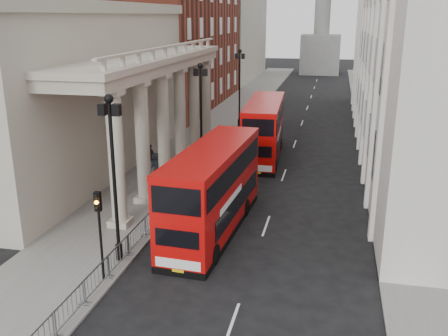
% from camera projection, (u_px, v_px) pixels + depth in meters
% --- Properties ---
extents(ground, '(260.00, 260.00, 0.00)m').
position_uv_depth(ground, '(94.00, 306.00, 21.26)').
color(ground, black).
rests_on(ground, ground).
extents(sidewalk_west, '(6.00, 140.00, 0.12)m').
position_uv_depth(sidewalk_west, '(204.00, 138.00, 49.86)').
color(sidewalk_west, slate).
rests_on(sidewalk_west, ground).
extents(sidewalk_east, '(3.00, 140.00, 0.12)m').
position_uv_depth(sidewalk_east, '(376.00, 148.00, 46.45)').
color(sidewalk_east, slate).
rests_on(sidewalk_east, ground).
extents(kerb, '(0.20, 140.00, 0.14)m').
position_uv_depth(kerb, '(233.00, 140.00, 49.25)').
color(kerb, slate).
rests_on(kerb, ground).
extents(portico_building, '(9.00, 28.00, 12.00)m').
position_uv_depth(portico_building, '(70.00, 95.00, 38.48)').
color(portico_building, '#A79E8C').
rests_on(portico_building, ground).
extents(brick_building, '(9.00, 32.00, 22.00)m').
position_uv_depth(brick_building, '(183.00, 22.00, 65.01)').
color(brick_building, maroon).
rests_on(brick_building, ground).
extents(west_building_far, '(9.00, 30.00, 20.00)m').
position_uv_depth(west_building_far, '(232.00, 25.00, 95.17)').
color(west_building_far, '#A79E8C').
rests_on(west_building_far, ground).
extents(east_building, '(8.00, 55.00, 25.00)m').
position_uv_depth(east_building, '(416.00, 8.00, 44.15)').
color(east_building, beige).
rests_on(east_building, ground).
extents(lamp_post_south, '(1.05, 0.44, 8.32)m').
position_uv_depth(lamp_post_south, '(113.00, 168.00, 23.68)').
color(lamp_post_south, black).
rests_on(lamp_post_south, sidewalk_west).
extents(lamp_post_mid, '(1.05, 0.44, 8.32)m').
position_uv_depth(lamp_post_mid, '(201.00, 109.00, 38.61)').
color(lamp_post_mid, black).
rests_on(lamp_post_mid, sidewalk_west).
extents(lamp_post_north, '(1.05, 0.44, 8.32)m').
position_uv_depth(lamp_post_north, '(240.00, 83.00, 53.54)').
color(lamp_post_north, black).
rests_on(lamp_post_north, sidewalk_west).
extents(traffic_light, '(0.28, 0.33, 4.30)m').
position_uv_depth(traffic_light, '(99.00, 220.00, 22.30)').
color(traffic_light, black).
rests_on(traffic_light, sidewalk_west).
extents(crowd_barriers, '(0.50, 18.75, 1.10)m').
position_uv_depth(crowd_barriers, '(108.00, 266.00, 23.21)').
color(crowd_barriers, gray).
rests_on(crowd_barriers, sidewalk_west).
extents(bus_near, '(3.41, 11.52, 4.91)m').
position_uv_depth(bus_near, '(213.00, 188.00, 28.01)').
color(bus_near, '#C00908').
rests_on(bus_near, ground).
extents(bus_far, '(3.36, 11.55, 4.93)m').
position_uv_depth(bus_far, '(264.00, 128.00, 42.79)').
color(bus_far, '#C20908').
rests_on(bus_far, ground).
extents(pedestrian_a, '(0.65, 0.52, 1.54)m').
position_uv_depth(pedestrian_a, '(116.00, 189.00, 32.82)').
color(pedestrian_a, black).
rests_on(pedestrian_a, sidewalk_west).
extents(pedestrian_b, '(0.99, 0.85, 1.79)m').
position_uv_depth(pedestrian_b, '(150.00, 155.00, 40.42)').
color(pedestrian_b, black).
rests_on(pedestrian_b, sidewalk_west).
extents(pedestrian_c, '(1.06, 0.92, 1.84)m').
position_uv_depth(pedestrian_c, '(156.00, 165.00, 37.69)').
color(pedestrian_c, black).
rests_on(pedestrian_c, sidewalk_west).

